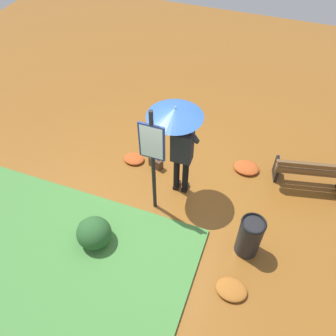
# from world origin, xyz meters

# --- Properties ---
(ground_plane) EXTENTS (18.00, 18.00, 0.00)m
(ground_plane) POSITION_xyz_m (0.00, 0.00, 0.00)
(ground_plane) COLOR brown
(grass_verge) EXTENTS (4.80, 4.00, 0.05)m
(grass_verge) POSITION_xyz_m (1.45, 2.61, 0.03)
(grass_verge) COLOR #47843D
(grass_verge) RESTS_ON ground_plane
(person_with_umbrella) EXTENTS (0.96, 0.96, 2.04)m
(person_with_umbrella) POSITION_xyz_m (-0.05, -0.16, 1.55)
(person_with_umbrella) COLOR black
(person_with_umbrella) RESTS_ON ground_plane
(info_sign_post) EXTENTS (0.44, 0.07, 2.30)m
(info_sign_post) POSITION_xyz_m (0.19, 0.41, 1.44)
(info_sign_post) COLOR black
(info_sign_post) RESTS_ON ground_plane
(handbag) EXTENTS (0.33, 0.23, 0.37)m
(handbag) POSITION_xyz_m (0.56, -0.57, 0.13)
(handbag) COLOR #4C3323
(handbag) RESTS_ON ground_plane
(park_bench) EXTENTS (1.42, 0.66, 0.75)m
(park_bench) POSITION_xyz_m (-2.51, -1.13, 0.40)
(park_bench) COLOR black
(park_bench) RESTS_ON ground_plane
(trash_bin) EXTENTS (0.42, 0.42, 0.83)m
(trash_bin) POSITION_xyz_m (-1.64, 0.74, 0.42)
(trash_bin) COLOR black
(trash_bin) RESTS_ON ground_plane
(shrub_cluster) EXTENTS (0.66, 0.60, 0.54)m
(shrub_cluster) POSITION_xyz_m (0.92, 1.47, 0.25)
(shrub_cluster) COLOR #285628
(shrub_cluster) RESTS_ON ground_plane
(leaf_pile_near_person) EXTENTS (0.46, 0.37, 0.10)m
(leaf_pile_near_person) POSITION_xyz_m (1.08, -0.58, 0.05)
(leaf_pile_near_person) COLOR #B74C1E
(leaf_pile_near_person) RESTS_ON ground_plane
(leaf_pile_by_bench) EXTENTS (0.51, 0.41, 0.11)m
(leaf_pile_by_bench) POSITION_xyz_m (-1.58, 1.55, 0.06)
(leaf_pile_by_bench) COLOR #A86023
(leaf_pile_by_bench) RESTS_ON ground_plane
(leaf_pile_far_path) EXTENTS (0.54, 0.43, 0.12)m
(leaf_pile_far_path) POSITION_xyz_m (-1.28, -1.15, 0.06)
(leaf_pile_far_path) COLOR #B74C1E
(leaf_pile_far_path) RESTS_ON ground_plane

